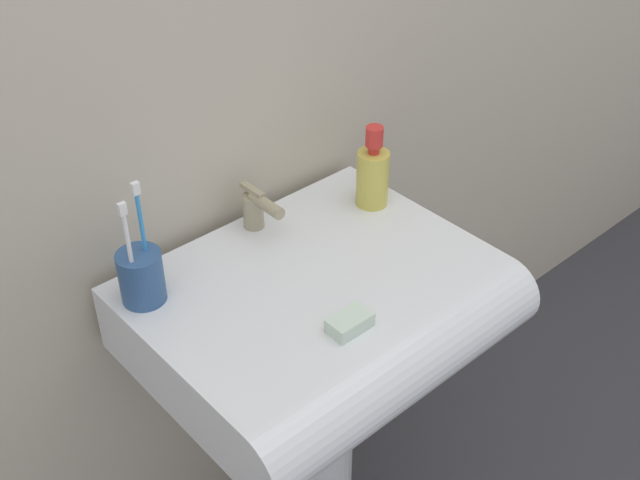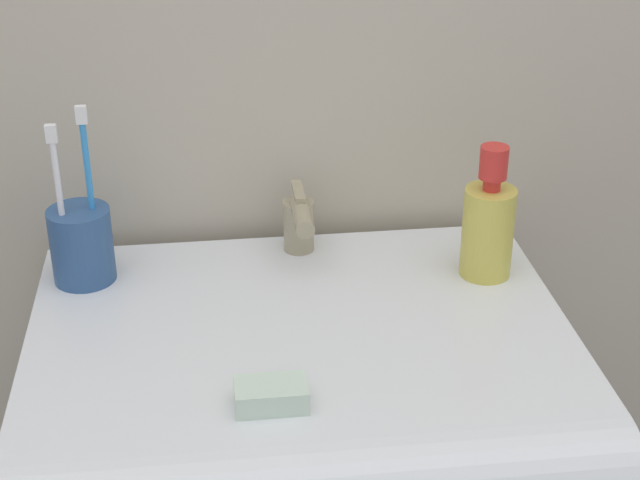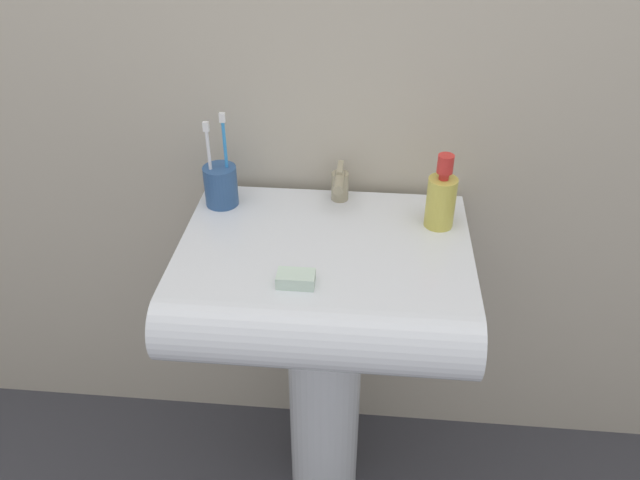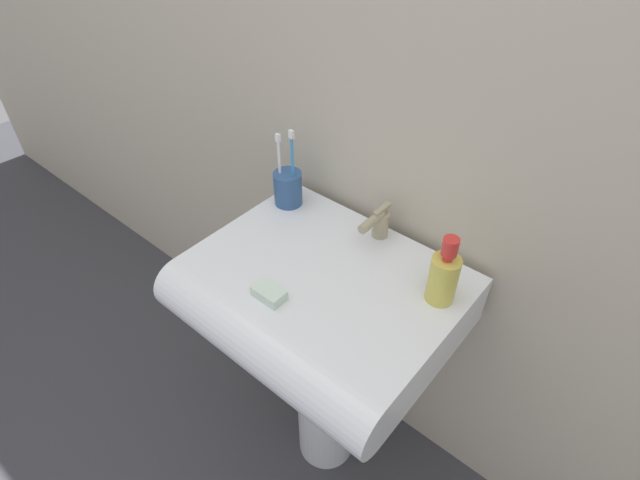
% 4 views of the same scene
% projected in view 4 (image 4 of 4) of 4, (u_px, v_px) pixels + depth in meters
% --- Properties ---
extents(ground_plane, '(6.00, 6.00, 0.00)m').
position_uv_depth(ground_plane, '(326.00, 443.00, 1.60)').
color(ground_plane, '#38383D').
rests_on(ground_plane, ground).
extents(wall_back, '(5.00, 0.05, 2.40)m').
position_uv_depth(wall_back, '(413.00, 40.00, 0.96)').
color(wall_back, '#B7AD99').
rests_on(wall_back, ground).
extents(sink_pedestal, '(0.17, 0.17, 0.64)m').
position_uv_depth(sink_pedestal, '(327.00, 386.00, 1.39)').
color(sink_pedestal, white).
rests_on(sink_pedestal, ground).
extents(sink_basin, '(0.58, 0.47, 0.13)m').
position_uv_depth(sink_basin, '(315.00, 302.00, 1.11)').
color(sink_basin, white).
rests_on(sink_basin, sink_pedestal).
extents(faucet, '(0.04, 0.11, 0.08)m').
position_uv_depth(faucet, '(378.00, 223.00, 1.15)').
color(faucet, tan).
rests_on(faucet, sink_basin).
extents(toothbrush_cup, '(0.07, 0.07, 0.21)m').
position_uv_depth(toothbrush_cup, '(288.00, 187.00, 1.25)').
color(toothbrush_cup, '#2D5184').
rests_on(toothbrush_cup, sink_basin).
extents(soap_bottle, '(0.06, 0.06, 0.16)m').
position_uv_depth(soap_bottle, '(444.00, 276.00, 0.99)').
color(soap_bottle, gold).
rests_on(soap_bottle, sink_basin).
extents(bar_soap, '(0.07, 0.04, 0.02)m').
position_uv_depth(bar_soap, '(269.00, 293.00, 1.02)').
color(bar_soap, silver).
rests_on(bar_soap, sink_basin).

